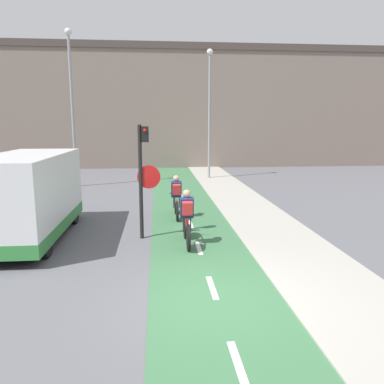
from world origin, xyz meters
TOP-DOWN VIEW (x-y plane):
  - ground_plane at (0.00, 0.00)m, footprint 120.00×120.00m
  - bike_lane at (0.00, 0.01)m, footprint 2.58×60.00m
  - sidewalk_strip at (2.49, 0.00)m, footprint 2.40×60.00m
  - building_row_background at (0.00, 24.56)m, footprint 60.00×5.20m
  - traffic_light_pole at (-1.48, 4.11)m, footprint 0.67×0.25m
  - street_lamp_far at (-5.46, 13.86)m, footprint 0.36×0.36m
  - street_lamp_sidewalk at (2.09, 16.20)m, footprint 0.36×0.36m
  - cyclist_near at (-0.29, 3.37)m, footprint 0.46×1.85m
  - cyclist_far at (-0.42, 6.46)m, footprint 0.46×1.82m
  - van at (-4.79, 4.35)m, footprint 1.99×5.07m

SIDE VIEW (x-z plane):
  - ground_plane at x=0.00m, z-range 0.00..0.00m
  - bike_lane at x=0.00m, z-range 0.00..0.02m
  - sidewalk_strip at x=2.49m, z-range 0.00..0.05m
  - cyclist_far at x=-0.42m, z-range -0.04..1.49m
  - cyclist_near at x=-0.29m, z-range -0.05..1.51m
  - van at x=-4.79m, z-range -0.02..2.45m
  - traffic_light_pole at x=-1.48m, z-range 0.39..3.69m
  - street_lamp_sidewalk at x=2.09m, z-range 0.78..8.45m
  - building_row_background at x=0.00m, z-range 0.01..9.24m
  - street_lamp_far at x=-5.46m, z-range 0.79..8.88m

